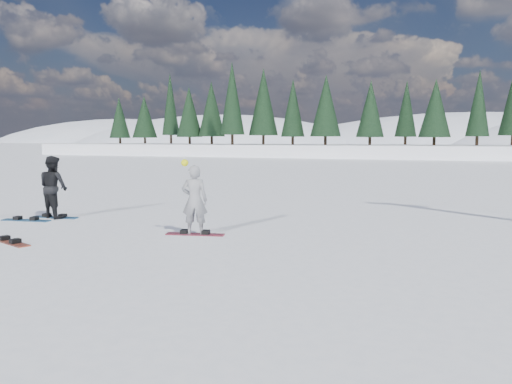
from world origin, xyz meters
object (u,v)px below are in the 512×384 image
(snowboarder_woman, at_px, (194,200))
(snowboard_loose_b, at_px, (10,242))
(snowboard_loose_c, at_px, (26,220))
(snowboarder_man, at_px, (53,187))

(snowboarder_woman, bearing_deg, snowboard_loose_b, 13.92)
(snowboard_loose_c, distance_m, snowboard_loose_b, 3.29)
(snowboarder_woman, distance_m, snowboard_loose_c, 5.80)
(snowboarder_woman, distance_m, snowboard_loose_b, 4.46)
(snowboard_loose_b, bearing_deg, snowboarder_man, 136.00)
(snowboarder_man, distance_m, snowboard_loose_b, 3.81)
(snowboarder_man, xyz_separation_m, snowboard_loose_c, (-0.41, -0.73, -0.95))
(snowboard_loose_c, height_order, snowboard_loose_b, same)
(snowboarder_woman, height_order, snowboard_loose_b, snowboarder_woman)
(snowboard_loose_c, relative_size, snowboard_loose_b, 1.00)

